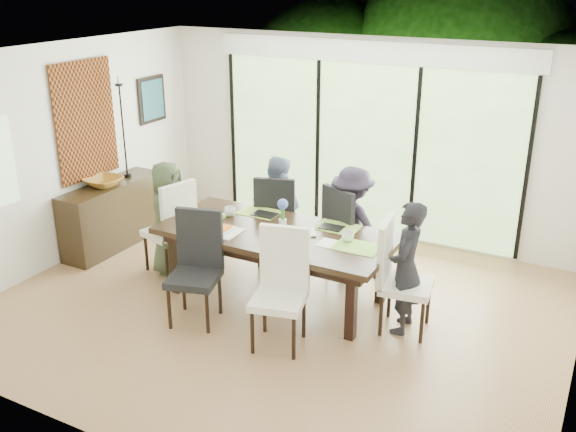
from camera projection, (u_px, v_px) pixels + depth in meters
The scene contains 60 objects.
floor at pixel (277, 308), 7.06m from camera, with size 6.00×5.00×0.01m, color brown.
ceiling at pixel (276, 57), 6.08m from camera, with size 6.00×5.00×0.01m, color white.
wall_back at pixel (366, 139), 8.64m from camera, with size 6.00×0.02×2.70m, color silver.
wall_front at pixel (104, 294), 4.50m from camera, with size 6.00×0.02×2.70m, color white.
wall_left at pixel (63, 155), 7.89m from camera, with size 0.02×5.00×2.70m, color beige.
glass_doors at pixel (365, 150), 8.66m from camera, with size 4.20×0.02×2.30m, color #598C3F.
blinds_header at pixel (369, 52), 8.19m from camera, with size 4.40×0.06×0.28m, color white.
mullion_a at pixel (233, 133), 9.57m from camera, with size 0.05×0.04×2.30m, color black.
mullion_b at pixel (318, 144), 8.96m from camera, with size 0.05×0.04×2.30m, color black.
mullion_c at pixel (415, 157), 8.35m from camera, with size 0.05×0.04×2.30m, color black.
mullion_d at pixel (527, 172), 7.73m from camera, with size 0.05×0.04×2.30m, color black.
deck at pixel (384, 215), 9.88m from camera, with size 6.00×1.80×0.10m, color brown.
rail_top at pixel (403, 164), 10.32m from camera, with size 6.00×0.08×0.06m, color brown.
foliage_left at pixel (328, 90), 11.61m from camera, with size 3.20×3.20×3.20m, color #14380F.
foliage_mid at pixel (460, 74), 11.01m from camera, with size 4.00×4.00×4.00m, color #14380F.
foliage_right at pixel (561, 125), 9.76m from camera, with size 2.80×2.80×2.80m, color #14380F.
foliage_far at pixel (415, 75), 12.09m from camera, with size 3.60×3.60×3.60m, color #14380F.
table_top at pixel (277, 234), 7.02m from camera, with size 2.59×1.19×0.06m, color black.
table_apron at pixel (277, 242), 7.06m from camera, with size 2.38×0.97×0.11m, color black.
table_leg_fl at pixel (175, 262), 7.29m from camera, with size 0.10×0.10×0.75m, color black.
table_leg_fr at pixel (351, 306), 6.34m from camera, with size 0.10×0.10×0.75m, color black.
table_leg_bl at pixel (218, 236), 7.99m from camera, with size 0.10×0.10×0.75m, color black.
table_leg_br at pixel (381, 272), 7.05m from camera, with size 0.10×0.10×0.75m, color black.
chair_left_end at pixel (168, 225), 7.74m from camera, with size 0.50×0.50×1.19m, color silver, non-canonical shape.
chair_right_end at pixel (407, 277), 6.43m from camera, with size 0.50×0.50×1.19m, color white, non-canonical shape.
chair_far_left at pixel (278, 217), 7.99m from camera, with size 0.50×0.50×1.19m, color black, non-canonical shape.
chair_far_right at pixel (352, 232), 7.55m from camera, with size 0.50×0.50×1.19m, color black, non-canonical shape.
chair_near_left at pixel (193, 270), 6.59m from camera, with size 0.50×0.50×1.19m, color black, non-canonical shape.
chair_near_right at pixel (278, 291), 6.15m from camera, with size 0.50×0.50×1.19m, color white, non-canonical shape.
person_left_end at pixel (169, 218), 7.70m from camera, with size 0.65×0.41×1.39m, color #3A462E.
person_right_end at pixel (406, 268), 6.40m from camera, with size 0.65×0.41×1.39m, color black.
person_far_left at pixel (277, 210), 7.93m from camera, with size 0.65×0.41×1.39m, color slate.
person_far_right at pixel (352, 224), 7.49m from camera, with size 0.65×0.41×1.39m, color #251F2F.
placemat_left at pixel (205, 216), 7.43m from camera, with size 0.48×0.35×0.01m, color #88C044.
placemat_right at pixel (357, 247), 6.59m from camera, with size 0.48×0.35×0.01m, color #85C546.
placemat_far_l at pixel (259, 212), 7.54m from camera, with size 0.48×0.35×0.01m, color #98B540.
placemat_far_r at pixel (337, 227), 7.10m from camera, with size 0.48×0.35×0.01m, color #80A73B.
placemat_paper at pixel (219, 231), 7.00m from camera, with size 0.48×0.35×0.01m, color white.
tablet_far_l at pixel (265, 214), 7.45m from camera, with size 0.28×0.19×0.01m, color black.
tablet_far_r at pixel (331, 227), 7.08m from camera, with size 0.26×0.18×0.01m, color black.
papers at pixel (333, 244), 6.66m from camera, with size 0.32×0.24×0.00m, color white.
platter_base at pixel (219, 229), 7.00m from camera, with size 0.28×0.28×0.03m, color white.
platter_snacks at pixel (219, 228), 6.99m from camera, with size 0.22×0.22×0.02m, color orange.
vase at pixel (283, 225), 7.01m from camera, with size 0.09×0.09×0.13m, color silver.
hyacinth_stems at pixel (283, 214), 6.96m from camera, with size 0.04×0.04×0.17m, color #337226.
hyacinth_blooms at pixel (283, 204), 6.92m from camera, with size 0.12×0.12×0.12m, color #495FB8.
laptop at pixel (207, 219), 7.30m from camera, with size 0.36×0.23×0.03m, color silver.
cup_a at pixel (230, 212), 7.42m from camera, with size 0.13×0.13×0.10m, color white.
cup_b at pixel (284, 232), 6.84m from camera, with size 0.11×0.11×0.10m, color white.
cup_c at pixel (348, 237), 6.72m from camera, with size 0.13×0.13×0.10m, color white.
book at pixel (299, 233), 6.94m from camera, with size 0.18×0.24×0.02m, color white.
sideboard at pixel (113, 215), 8.51m from camera, with size 0.44×1.55×0.87m, color black.
bowl at pixel (104, 182), 8.25m from camera, with size 0.46×0.46×0.11m, color #8C5E1E.
candlestick_base at pixel (127, 175), 8.63m from camera, with size 0.10×0.10×0.04m, color black.
candlestick_shaft at pixel (123, 131), 8.41m from camera, with size 0.02×0.02×1.21m, color black.
candlestick_pan at pixel (119, 85), 8.19m from camera, with size 0.10×0.10×0.03m, color black.
candle at pixel (118, 80), 8.17m from camera, with size 0.03×0.03×0.10m, color silver.
tapestry at pixel (86, 121), 8.08m from camera, with size 0.02×1.00×1.50m, color brown.
art_frame at pixel (152, 99), 9.13m from camera, with size 0.03×0.55×0.65m, color black.
art_canvas at pixel (153, 100), 9.12m from camera, with size 0.01×0.45×0.55m, color #194551.
Camera 1 is at (3.02, -5.44, 3.48)m, focal length 40.00 mm.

